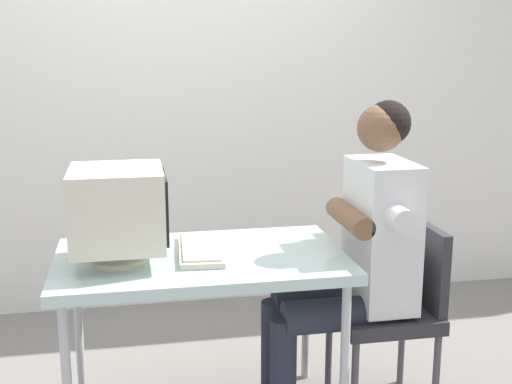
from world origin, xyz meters
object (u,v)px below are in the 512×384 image
keyboard (201,249)px  office_chair (395,303)px  crt_monitor (118,209)px  desk (201,269)px  person_seated (356,252)px

keyboard → office_chair: size_ratio=0.53×
crt_monitor → office_chair: size_ratio=0.45×
desk → keyboard: keyboard is taller
desk → office_chair: size_ratio=1.40×
desk → crt_monitor: size_ratio=3.12×
desk → person_seated: bearing=-2.7°
crt_monitor → office_chair: crt_monitor is taller
desk → keyboard: bearing=85.5°
crt_monitor → keyboard: bearing=11.2°
office_chair → keyboard: bearing=175.6°
office_chair → crt_monitor: bearing=-180.0°
desk → person_seated: size_ratio=0.86×
crt_monitor → office_chair: (1.14, 0.00, -0.47)m
office_chair → person_seated: (-0.19, 0.00, 0.24)m
crt_monitor → keyboard: crt_monitor is taller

